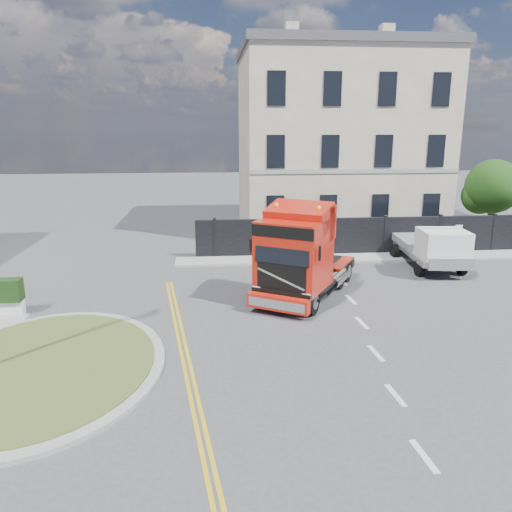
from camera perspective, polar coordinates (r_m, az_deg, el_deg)
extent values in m
plane|color=#424244|center=(17.60, 2.29, -7.49)|extent=(120.00, 120.00, 0.00)
cylinder|color=gray|center=(15.47, -23.33, -11.72)|extent=(6.80, 6.80, 0.12)
cylinder|color=#374B1E|center=(15.44, -23.36, -11.45)|extent=(6.20, 6.20, 0.05)
cube|color=black|center=(27.05, 12.50, 2.22)|extent=(18.00, 0.25, 2.00)
cube|color=beige|center=(33.70, 9.03, 12.46)|extent=(12.00, 10.00, 11.00)
cube|color=#48484D|center=(34.01, 9.44, 22.18)|extent=(12.30, 10.30, 0.50)
cube|color=beige|center=(33.53, 4.07, 23.74)|extent=(0.80, 0.80, 1.60)
cube|color=beige|center=(34.96, 14.67, 22.95)|extent=(0.80, 0.80, 1.60)
cylinder|color=#382619|center=(33.18, 25.09, 3.77)|extent=(0.24, 0.24, 2.40)
sphere|color=#173710|center=(32.92, 25.46, 7.19)|extent=(3.20, 3.20, 3.20)
sphere|color=#173710|center=(33.08, 24.25, 6.30)|extent=(2.20, 2.20, 2.20)
cube|color=gray|center=(26.44, 12.97, -0.18)|extent=(20.00, 1.60, 0.12)
cube|color=black|center=(20.55, 5.98, -2.23)|extent=(4.99, 6.23, 0.42)
cube|color=red|center=(18.73, 4.38, 0.30)|extent=(3.25, 3.28, 2.62)
cube|color=red|center=(19.39, 5.51, 4.02)|extent=(2.44, 1.92, 1.31)
cube|color=black|center=(17.56, 2.98, 0.62)|extent=(1.79, 1.11, 0.98)
cube|color=red|center=(17.84, 2.53, -5.42)|extent=(2.17, 1.48, 0.51)
cylinder|color=black|center=(18.88, 0.60, -4.36)|extent=(0.76, 0.99, 0.97)
cylinder|color=gray|center=(18.88, 0.60, -4.36)|extent=(0.57, 0.63, 0.53)
cylinder|color=black|center=(18.16, 6.40, -5.22)|extent=(0.76, 0.99, 0.97)
cylinder|color=gray|center=(18.16, 6.40, -5.22)|extent=(0.57, 0.63, 0.53)
cylinder|color=black|center=(21.79, 4.31, -1.81)|extent=(0.76, 0.99, 0.97)
cylinder|color=gray|center=(21.79, 4.31, -1.81)|extent=(0.57, 0.63, 0.53)
cylinder|color=black|center=(21.17, 9.40, -2.46)|extent=(0.76, 0.99, 0.97)
cylinder|color=gray|center=(21.17, 9.40, -2.46)|extent=(0.57, 0.63, 0.53)
cylinder|color=black|center=(22.80, 5.35, -1.10)|extent=(0.76, 0.99, 0.97)
cylinder|color=gray|center=(22.80, 5.35, -1.10)|extent=(0.57, 0.63, 0.53)
cylinder|color=black|center=(22.21, 10.23, -1.69)|extent=(0.76, 0.99, 0.97)
cylinder|color=gray|center=(22.21, 10.23, -1.69)|extent=(0.57, 0.63, 0.53)
cube|color=slate|center=(25.61, 18.93, 0.49)|extent=(2.43, 5.22, 0.26)
cube|color=silver|center=(24.06, 20.56, 1.17)|extent=(2.16, 2.06, 1.37)
cylinder|color=black|center=(23.90, 18.17, -1.33)|extent=(0.26, 0.74, 0.74)
cylinder|color=black|center=(24.76, 22.44, -1.18)|extent=(0.26, 0.74, 0.74)
cylinder|color=black|center=(26.73, 15.54, 0.50)|extent=(0.26, 0.74, 0.74)
cylinder|color=black|center=(27.50, 19.45, 0.58)|extent=(0.26, 0.74, 0.74)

